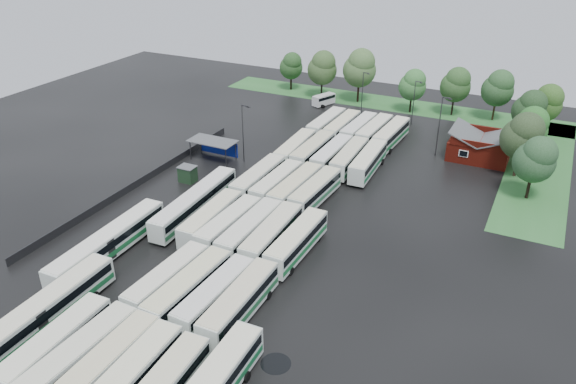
% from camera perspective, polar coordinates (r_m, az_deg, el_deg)
% --- Properties ---
extents(ground, '(160.00, 160.00, 0.00)m').
position_cam_1_polar(ground, '(74.39, -5.50, -5.21)').
color(ground, black).
rests_on(ground, ground).
extents(brick_building, '(10.07, 8.60, 5.39)m').
position_cam_1_polar(brick_building, '(103.33, 18.88, 4.24)').
color(brick_building, maroon).
rests_on(brick_building, ground).
extents(wash_shed, '(8.20, 4.20, 3.58)m').
position_cam_1_polar(wash_shed, '(97.87, -7.53, 4.96)').
color(wash_shed, '#2D2D30').
rests_on(wash_shed, ground).
extents(utility_hut, '(2.70, 2.20, 2.62)m').
position_cam_1_polar(utility_hut, '(91.01, -10.17, 1.83)').
color(utility_hut, black).
rests_on(utility_hut, ground).
extents(grass_strip_north, '(80.00, 10.00, 0.01)m').
position_cam_1_polar(grass_strip_north, '(128.23, 10.63, 8.77)').
color(grass_strip_north, '#2C6B2E').
rests_on(grass_strip_north, ground).
extents(grass_strip_east, '(10.00, 50.00, 0.01)m').
position_cam_1_polar(grass_strip_east, '(103.58, 24.14, 2.19)').
color(grass_strip_east, '#2C6B2E').
rests_on(grass_strip_east, ground).
extents(west_fence, '(0.10, 50.00, 1.20)m').
position_cam_1_polar(west_fence, '(91.63, -14.84, 0.99)').
color(west_fence, '#2D2D30').
rests_on(west_fence, ground).
extents(bus_r0c0, '(3.11, 13.01, 3.60)m').
position_cam_1_polar(bus_r0c0, '(60.19, -22.53, -14.23)').
color(bus_r0c0, silver).
rests_on(bus_r0c0, ground).
extents(bus_r0c1, '(3.15, 13.14, 3.64)m').
position_cam_1_polar(bus_r0c1, '(58.20, -20.30, -15.36)').
color(bus_r0c1, silver).
rests_on(bus_r0c1, ground).
extents(bus_r0c2, '(2.90, 13.12, 3.64)m').
position_cam_1_polar(bus_r0c2, '(56.35, -18.05, -16.58)').
color(bus_r0c2, silver).
rests_on(bus_r0c2, ground).
extents(bus_r0c3, '(3.26, 13.25, 3.66)m').
position_cam_1_polar(bus_r0c3, '(54.58, -15.81, -17.92)').
color(bus_r0c3, silver).
rests_on(bus_r0c3, ground).
extents(bus_r1c1, '(3.11, 12.56, 3.47)m').
position_cam_1_polar(bus_r1c1, '(65.62, -12.13, -8.72)').
color(bus_r1c1, silver).
rests_on(bus_r1c1, ground).
extents(bus_r1c2, '(3.22, 13.15, 3.64)m').
position_cam_1_polar(bus_r1c2, '(63.76, -10.05, -9.60)').
color(bus_r1c2, silver).
rests_on(bus_r1c2, ground).
extents(bus_r1c3, '(3.05, 12.59, 3.48)m').
position_cam_1_polar(bus_r1c3, '(62.41, -7.42, -10.39)').
color(bus_r1c3, silver).
rests_on(bus_r1c3, ground).
extents(bus_r1c4, '(2.89, 13.03, 3.62)m').
position_cam_1_polar(bus_r1c4, '(61.04, -4.93, -11.14)').
color(bus_r1c4, silver).
rests_on(bus_r1c4, ground).
extents(bus_r2c0, '(3.07, 12.83, 3.55)m').
position_cam_1_polar(bus_r2c0, '(76.33, -7.81, -2.72)').
color(bus_r2c0, silver).
rests_on(bus_r2c0, ground).
extents(bus_r2c1, '(3.02, 12.70, 3.52)m').
position_cam_1_polar(bus_r2c1, '(74.66, -6.00, -3.36)').
color(bus_r2c1, silver).
rests_on(bus_r2c1, ground).
extents(bus_r2c2, '(2.88, 13.21, 3.67)m').
position_cam_1_polar(bus_r2c2, '(73.09, -3.86, -3.92)').
color(bus_r2c2, silver).
rests_on(bus_r2c2, ground).
extents(bus_r2c3, '(3.14, 13.24, 3.67)m').
position_cam_1_polar(bus_r2c3, '(71.96, -1.63, -4.41)').
color(bus_r2c3, silver).
rests_on(bus_r2c3, ground).
extents(bus_r2c4, '(2.91, 13.00, 3.61)m').
position_cam_1_polar(bus_r2c4, '(70.73, 0.90, -5.05)').
color(bus_r2c4, silver).
rests_on(bus_r2c4, ground).
extents(bus_r3c0, '(2.81, 13.12, 3.65)m').
position_cam_1_polar(bus_r3c0, '(86.50, -3.00, 1.35)').
color(bus_r3c0, silver).
rests_on(bus_r3c0, ground).
extents(bus_r3c1, '(2.95, 12.55, 3.48)m').
position_cam_1_polar(bus_r3c1, '(85.06, -1.16, 0.84)').
color(bus_r3c1, silver).
rests_on(bus_r3c1, ground).
extents(bus_r3c2, '(3.23, 13.06, 3.61)m').
position_cam_1_polar(bus_r3c2, '(83.64, 0.77, 0.41)').
color(bus_r3c2, silver).
rests_on(bus_r3c2, ground).
extents(bus_r3c3, '(3.26, 12.69, 3.50)m').
position_cam_1_polar(bus_r3c3, '(82.87, 2.79, 0.06)').
color(bus_r3c3, silver).
rests_on(bus_r3c3, ground).
extents(bus_r4c0, '(3.16, 12.75, 3.52)m').
position_cam_1_polar(bus_r4c0, '(97.33, 0.74, 4.41)').
color(bus_r4c0, silver).
rests_on(bus_r4c0, ground).
extents(bus_r4c1, '(2.86, 13.05, 3.63)m').
position_cam_1_polar(bus_r4c1, '(96.33, 2.55, 4.17)').
color(bus_r4c1, silver).
rests_on(bus_r4c1, ground).
extents(bus_r4c2, '(2.83, 12.59, 3.49)m').
position_cam_1_polar(bus_r4c2, '(95.32, 4.48, 3.80)').
color(bus_r4c2, silver).
rests_on(bus_r4c2, ground).
extents(bus_r4c3, '(3.10, 12.74, 3.52)m').
position_cam_1_polar(bus_r4c3, '(94.29, 6.25, 3.45)').
color(bus_r4c3, silver).
rests_on(bus_r4c3, ground).
extents(bus_r4c4, '(3.28, 13.14, 3.63)m').
position_cam_1_polar(bus_r4c4, '(93.18, 8.12, 3.07)').
color(bus_r4c4, silver).
rests_on(bus_r4c4, ground).
extents(bus_r5c0, '(3.04, 12.86, 3.56)m').
position_cam_1_polar(bus_r5c0, '(108.85, 3.91, 6.90)').
color(bus_r5c0, silver).
rests_on(bus_r5c0, ground).
extents(bus_r5c1, '(2.92, 12.60, 3.49)m').
position_cam_1_polar(bus_r5c1, '(107.84, 5.52, 6.61)').
color(bus_r5c1, silver).
rests_on(bus_r5c1, ground).
extents(bus_r5c2, '(3.13, 12.53, 3.46)m').
position_cam_1_polar(bus_r5c2, '(107.16, 7.20, 6.38)').
color(bus_r5c2, silver).
rests_on(bus_r5c2, ground).
extents(bus_r5c3, '(3.30, 12.83, 3.54)m').
position_cam_1_polar(bus_r5c3, '(106.28, 8.77, 6.11)').
color(bus_r5c3, silver).
rests_on(bus_r5c3, ground).
extents(bus_r5c4, '(3.34, 13.00, 3.59)m').
position_cam_1_polar(bus_r5c4, '(105.12, 10.43, 5.75)').
color(bus_r5c4, silver).
rests_on(bus_r5c4, ground).
extents(artic_bus_west_a, '(3.10, 19.33, 3.58)m').
position_cam_1_polar(artic_bus_west_a, '(64.64, -23.83, -11.31)').
color(artic_bus_west_a, silver).
rests_on(artic_bus_west_a, ground).
extents(artic_bus_west_b, '(3.44, 19.11, 3.53)m').
position_cam_1_polar(artic_bus_west_b, '(80.82, -9.42, -1.04)').
color(artic_bus_west_b, silver).
rests_on(artic_bus_west_b, ground).
extents(artic_bus_west_c, '(3.12, 19.30, 3.57)m').
position_cam_1_polar(artic_bus_west_c, '(73.88, -17.78, -4.98)').
color(artic_bus_west_c, silver).
rests_on(artic_bus_west_c, ground).
extents(minibus, '(3.85, 5.72, 2.35)m').
position_cam_1_polar(minibus, '(125.39, 3.65, 9.38)').
color(minibus, silver).
rests_on(minibus, ground).
extents(tree_north_0, '(5.45, 5.45, 9.03)m').
position_cam_1_polar(tree_north_0, '(134.87, 0.35, 12.72)').
color(tree_north_0, black).
rests_on(tree_north_0, ground).
extents(tree_north_1, '(6.62, 6.62, 10.96)m').
position_cam_1_polar(tree_north_1, '(128.59, 3.54, 12.51)').
color(tree_north_1, black).
rests_on(tree_north_1, ground).
extents(tree_north_2, '(7.29, 7.29, 12.08)m').
position_cam_1_polar(tree_north_2, '(126.42, 7.34, 12.42)').
color(tree_north_2, black).
rests_on(tree_north_2, ground).
extents(tree_north_3, '(5.73, 5.73, 9.49)m').
position_cam_1_polar(tree_north_3, '(121.84, 12.59, 10.61)').
color(tree_north_3, black).
rests_on(tree_north_3, ground).
extents(tree_north_4, '(6.24, 6.24, 10.33)m').
position_cam_1_polar(tree_north_4, '(122.20, 16.72, 10.43)').
color(tree_north_4, black).
rests_on(tree_north_4, ground).
extents(tree_north_5, '(6.40, 6.40, 10.60)m').
position_cam_1_polar(tree_north_5, '(121.87, 20.60, 9.88)').
color(tree_north_5, '#342313').
rests_on(tree_north_5, ground).
extents(tree_north_6, '(4.85, 4.85, 8.03)m').
position_cam_1_polar(tree_north_6, '(120.53, 24.57, 8.13)').
color(tree_north_6, black).
rests_on(tree_north_6, ground).
extents(tree_east_0, '(6.14, 6.14, 10.16)m').
position_cam_1_polar(tree_east_0, '(89.69, 23.89, 3.08)').
color(tree_east_0, black).
rests_on(tree_east_0, ground).
extents(tree_east_1, '(6.68, 6.68, 11.07)m').
position_cam_1_polar(tree_east_1, '(96.42, 22.79, 5.30)').
color(tree_east_1, '#38261B').
rests_on(tree_east_1, ground).
extents(tree_east_2, '(6.23, 6.23, 10.32)m').
position_cam_1_polar(tree_east_2, '(102.15, 23.37, 6.07)').
color(tree_east_2, black).
rests_on(tree_east_2, ground).
extents(tree_east_3, '(6.10, 6.10, 10.10)m').
position_cam_1_polar(tree_east_3, '(112.17, 23.39, 7.78)').
color(tree_east_3, black).
rests_on(tree_east_3, ground).
extents(tree_east_4, '(6.19, 6.19, 10.25)m').
position_cam_1_polar(tree_east_4, '(116.74, 24.79, 8.26)').
color(tree_east_4, black).
rests_on(tree_east_4, ground).
extents(lamp_post_ne, '(1.66, 0.32, 10.77)m').
position_cam_1_polar(lamp_post_ne, '(100.62, 15.22, 6.85)').
color(lamp_post_ne, '#2D2D30').
rests_on(lamp_post_ne, ground).
extents(lamp_post_nw, '(1.58, 0.31, 10.29)m').
position_cam_1_polar(lamp_post_nw, '(95.03, -4.54, 6.36)').
color(lamp_post_nw, '#2D2D30').
rests_on(lamp_post_nw, ground).
extents(lamp_post_back_w, '(1.40, 0.27, 9.09)m').
position_cam_1_polar(lamp_post_back_w, '(118.90, 7.63, 10.19)').
color(lamp_post_back_w, '#2D2D30').
rests_on(lamp_post_back_w, ground).
extents(lamp_post_back_e, '(1.39, 0.27, 9.04)m').
position_cam_1_polar(lamp_post_back_e, '(114.78, 12.72, 9.12)').
color(lamp_post_back_e, '#2D2D30').
rests_on(lamp_post_back_e, ground).
extents(puddle_0, '(3.91, 3.91, 0.01)m').
position_cam_1_polar(puddle_0, '(62.86, -18.92, -13.84)').
color(puddle_0, black).
rests_on(puddle_0, ground).
extents(puddle_1, '(4.25, 4.25, 0.01)m').
position_cam_1_polar(puddle_1, '(57.39, -11.86, -17.42)').
color(puddle_1, black).
rests_on(puddle_1, ground).
extents(puddle_2, '(6.39, 6.39, 0.01)m').
position_cam_1_polar(puddle_2, '(81.18, -7.90, -2.36)').
color(puddle_2, black).
rests_on(puddle_2, ground).
extents(puddle_3, '(3.98, 3.98, 0.01)m').
position_cam_1_polar(puddle_3, '(70.56, -1.28, -7.07)').
color(puddle_3, black).
rests_on(puddle_3, ground).
extents(puddle_4, '(3.02, 3.02, 0.01)m').
position_cam_1_polar(puddle_4, '(57.02, -1.25, -17.03)').
color(puddle_4, black).
rests_on(puddle_4, ground).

